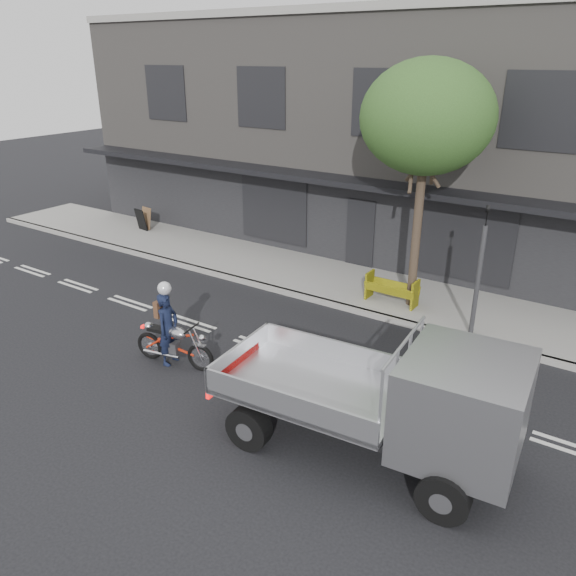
{
  "coord_description": "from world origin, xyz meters",
  "views": [
    {
      "loc": [
        7.41,
        -9.96,
        6.75
      ],
      "look_at": [
        0.45,
        0.5,
        1.52
      ],
      "focal_mm": 35.0,
      "sensor_mm": 36.0,
      "label": 1
    }
  ],
  "objects_px": {
    "motorcycle": "(174,343)",
    "construction_barrier": "(389,291)",
    "traffic_light_pole": "(478,278)",
    "sandwich_board": "(141,220)",
    "flatbed_ute": "(432,403)",
    "rider": "(168,329)",
    "street_tree": "(427,118)"
  },
  "relations": [
    {
      "from": "traffic_light_pole",
      "to": "rider",
      "type": "height_order",
      "value": "traffic_light_pole"
    },
    {
      "from": "street_tree",
      "to": "rider",
      "type": "distance_m",
      "value": 8.25
    },
    {
      "from": "traffic_light_pole",
      "to": "construction_barrier",
      "type": "relative_size",
      "value": 2.32
    },
    {
      "from": "traffic_light_pole",
      "to": "construction_barrier",
      "type": "height_order",
      "value": "traffic_light_pole"
    },
    {
      "from": "motorcycle",
      "to": "flatbed_ute",
      "type": "relative_size",
      "value": 0.38
    },
    {
      "from": "traffic_light_pole",
      "to": "flatbed_ute",
      "type": "distance_m",
      "value": 5.52
    },
    {
      "from": "traffic_light_pole",
      "to": "sandwich_board",
      "type": "distance_m",
      "value": 14.05
    },
    {
      "from": "construction_barrier",
      "to": "sandwich_board",
      "type": "relative_size",
      "value": 1.7
    },
    {
      "from": "traffic_light_pole",
      "to": "motorcycle",
      "type": "bearing_deg",
      "value": -136.28
    },
    {
      "from": "rider",
      "to": "traffic_light_pole",
      "type": "bearing_deg",
      "value": -56.59
    },
    {
      "from": "flatbed_ute",
      "to": "sandwich_board",
      "type": "xyz_separation_m",
      "value": [
        -14.76,
        7.13,
        -0.81
      ]
    },
    {
      "from": "sandwich_board",
      "to": "rider",
      "type": "bearing_deg",
      "value": -31.24
    },
    {
      "from": "street_tree",
      "to": "motorcycle",
      "type": "xyz_separation_m",
      "value": [
        -3.4,
        -6.01,
        -4.72
      ]
    },
    {
      "from": "motorcycle",
      "to": "sandwich_board",
      "type": "height_order",
      "value": "motorcycle"
    },
    {
      "from": "motorcycle",
      "to": "rider",
      "type": "relative_size",
      "value": 1.19
    },
    {
      "from": "traffic_light_pole",
      "to": "construction_barrier",
      "type": "xyz_separation_m",
      "value": [
        -2.5,
        0.41,
        -1.08
      ]
    },
    {
      "from": "motorcycle",
      "to": "sandwich_board",
      "type": "distance_m",
      "value": 10.92
    },
    {
      "from": "motorcycle",
      "to": "sandwich_board",
      "type": "bearing_deg",
      "value": 131.65
    },
    {
      "from": "rider",
      "to": "flatbed_ute",
      "type": "distance_m",
      "value": 6.43
    },
    {
      "from": "rider",
      "to": "construction_barrier",
      "type": "bearing_deg",
      "value": -38.19
    },
    {
      "from": "motorcycle",
      "to": "flatbed_ute",
      "type": "bearing_deg",
      "value": -12.12
    },
    {
      "from": "construction_barrier",
      "to": "sandwich_board",
      "type": "bearing_deg",
      "value": 173.63
    },
    {
      "from": "street_tree",
      "to": "traffic_light_pole",
      "type": "relative_size",
      "value": 1.93
    },
    {
      "from": "construction_barrier",
      "to": "sandwich_board",
      "type": "xyz_separation_m",
      "value": [
        -11.41,
        1.27,
        0.02
      ]
    },
    {
      "from": "street_tree",
      "to": "flatbed_ute",
      "type": "xyz_separation_m",
      "value": [
        2.85,
        -6.3,
        -3.87
      ]
    },
    {
      "from": "street_tree",
      "to": "construction_barrier",
      "type": "height_order",
      "value": "street_tree"
    },
    {
      "from": "motorcycle",
      "to": "construction_barrier",
      "type": "height_order",
      "value": "motorcycle"
    },
    {
      "from": "flatbed_ute",
      "to": "rider",
      "type": "bearing_deg",
      "value": 173.22
    },
    {
      "from": "motorcycle",
      "to": "rider",
      "type": "bearing_deg",
      "value": 170.52
    },
    {
      "from": "traffic_light_pole",
      "to": "motorcycle",
      "type": "distance_m",
      "value": 7.55
    },
    {
      "from": "street_tree",
      "to": "flatbed_ute",
      "type": "relative_size",
      "value": 1.24
    },
    {
      "from": "street_tree",
      "to": "rider",
      "type": "xyz_separation_m",
      "value": [
        -3.55,
        -6.01,
        -4.4
      ]
    }
  ]
}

